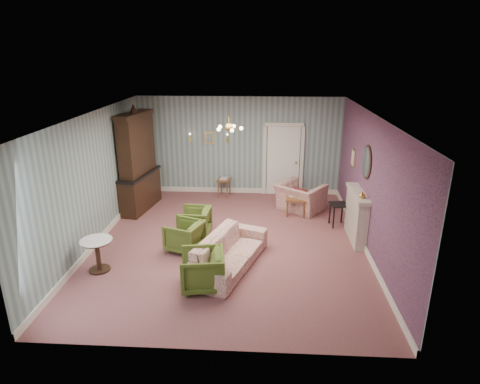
# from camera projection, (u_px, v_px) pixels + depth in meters

# --- Properties ---
(floor) EXTENTS (7.00, 7.00, 0.00)m
(floor) POSITION_uv_depth(u_px,v_px,m) (230.00, 243.00, 9.30)
(floor) COLOR #854D4E
(floor) RESTS_ON ground
(ceiling) EXTENTS (7.00, 7.00, 0.00)m
(ceiling) POSITION_uv_depth(u_px,v_px,m) (229.00, 115.00, 8.34)
(ceiling) COLOR white
(ceiling) RESTS_ON ground
(wall_back) EXTENTS (6.00, 0.00, 6.00)m
(wall_back) POSITION_uv_depth(u_px,v_px,m) (239.00, 146.00, 12.12)
(wall_back) COLOR slate
(wall_back) RESTS_ON ground
(wall_front) EXTENTS (6.00, 0.00, 6.00)m
(wall_front) POSITION_uv_depth(u_px,v_px,m) (208.00, 263.00, 5.53)
(wall_front) COLOR slate
(wall_front) RESTS_ON ground
(wall_left) EXTENTS (0.00, 7.00, 7.00)m
(wall_left) POSITION_uv_depth(u_px,v_px,m) (94.00, 180.00, 8.99)
(wall_left) COLOR slate
(wall_left) RESTS_ON ground
(wall_right) EXTENTS (0.00, 7.00, 7.00)m
(wall_right) POSITION_uv_depth(u_px,v_px,m) (371.00, 185.00, 8.66)
(wall_right) COLOR slate
(wall_right) RESTS_ON ground
(wall_right_floral) EXTENTS (0.00, 7.00, 7.00)m
(wall_right_floral) POSITION_uv_depth(u_px,v_px,m) (370.00, 185.00, 8.66)
(wall_right_floral) COLOR #AA556D
(wall_right_floral) RESTS_ON ground
(door) EXTENTS (1.12, 0.12, 2.16)m
(door) POSITION_uv_depth(u_px,v_px,m) (283.00, 159.00, 12.13)
(door) COLOR white
(door) RESTS_ON floor
(olive_chair_a) EXTENTS (0.83, 0.87, 0.80)m
(olive_chair_a) POSITION_uv_depth(u_px,v_px,m) (202.00, 268.00, 7.45)
(olive_chair_a) COLOR #4D6122
(olive_chair_a) RESTS_ON floor
(olive_chair_b) EXTENTS (0.86, 0.89, 0.72)m
(olive_chair_b) POSITION_uv_depth(u_px,v_px,m) (185.00, 235.00, 8.89)
(olive_chair_b) COLOR #4D6122
(olive_chair_b) RESTS_ON floor
(olive_chair_c) EXTENTS (0.70, 0.74, 0.72)m
(olive_chair_c) POSITION_uv_depth(u_px,v_px,m) (194.00, 220.00, 9.64)
(olive_chair_c) COLOR #4D6122
(olive_chair_c) RESTS_ON floor
(sofa_chintz) EXTENTS (1.35, 2.34, 0.88)m
(sofa_chintz) POSITION_uv_depth(u_px,v_px,m) (229.00, 247.00, 8.17)
(sofa_chintz) COLOR #963C41
(sofa_chintz) RESTS_ON floor
(wingback_chair) EXTENTS (1.36, 1.29, 1.00)m
(wingback_chair) POSITION_uv_depth(u_px,v_px,m) (300.00, 193.00, 11.05)
(wingback_chair) COLOR #963C41
(wingback_chair) RESTS_ON floor
(dresser) EXTENTS (0.85, 1.75, 2.80)m
(dresser) POSITION_uv_depth(u_px,v_px,m) (137.00, 159.00, 10.89)
(dresser) COLOR black
(dresser) RESTS_ON floor
(fireplace) EXTENTS (0.30, 1.40, 1.16)m
(fireplace) POSITION_uv_depth(u_px,v_px,m) (356.00, 216.00, 9.33)
(fireplace) COLOR beige
(fireplace) RESTS_ON floor
(mantel_vase) EXTENTS (0.15, 0.15, 0.15)m
(mantel_vase) POSITION_uv_depth(u_px,v_px,m) (362.00, 195.00, 8.74)
(mantel_vase) COLOR gold
(mantel_vase) RESTS_ON fireplace
(oval_mirror) EXTENTS (0.04, 0.76, 0.84)m
(oval_mirror) POSITION_uv_depth(u_px,v_px,m) (366.00, 162.00, 8.90)
(oval_mirror) COLOR white
(oval_mirror) RESTS_ON wall_right
(framed_print) EXTENTS (0.04, 0.34, 0.42)m
(framed_print) POSITION_uv_depth(u_px,v_px,m) (353.00, 158.00, 10.26)
(framed_print) COLOR gold
(framed_print) RESTS_ON wall_right
(coffee_table) EXTENTS (0.67, 1.03, 0.50)m
(coffee_table) POSITION_uv_depth(u_px,v_px,m) (297.00, 203.00, 11.03)
(coffee_table) COLOR brown
(coffee_table) RESTS_ON floor
(side_table_black) EXTENTS (0.45, 0.45, 0.59)m
(side_table_black) POSITION_uv_depth(u_px,v_px,m) (338.00, 215.00, 10.14)
(side_table_black) COLOR black
(side_table_black) RESTS_ON floor
(pedestal_table) EXTENTS (0.80, 0.80, 0.68)m
(pedestal_table) POSITION_uv_depth(u_px,v_px,m) (98.00, 255.00, 8.06)
(pedestal_table) COLOR black
(pedestal_table) RESTS_ON floor
(nesting_table) EXTENTS (0.41, 0.49, 0.58)m
(nesting_table) POSITION_uv_depth(u_px,v_px,m) (224.00, 187.00, 12.20)
(nesting_table) COLOR brown
(nesting_table) RESTS_ON floor
(gilt_mirror_back) EXTENTS (0.28, 0.06, 0.36)m
(gilt_mirror_back) POSITION_uv_depth(u_px,v_px,m) (209.00, 138.00, 12.05)
(gilt_mirror_back) COLOR gold
(gilt_mirror_back) RESTS_ON wall_back
(sconce_left) EXTENTS (0.16, 0.12, 0.30)m
(sconce_left) POSITION_uv_depth(u_px,v_px,m) (190.00, 138.00, 12.06)
(sconce_left) COLOR gold
(sconce_left) RESTS_ON wall_back
(sconce_right) EXTENTS (0.16, 0.12, 0.30)m
(sconce_right) POSITION_uv_depth(u_px,v_px,m) (227.00, 138.00, 12.00)
(sconce_right) COLOR gold
(sconce_right) RESTS_ON wall_back
(chandelier) EXTENTS (0.56, 0.56, 0.36)m
(chandelier) POSITION_uv_depth(u_px,v_px,m) (229.00, 128.00, 8.43)
(chandelier) COLOR gold
(chandelier) RESTS_ON ceiling
(burgundy_cushion) EXTENTS (0.41, 0.28, 0.39)m
(burgundy_cushion) POSITION_uv_depth(u_px,v_px,m) (299.00, 195.00, 10.91)
(burgundy_cushion) COLOR maroon
(burgundy_cushion) RESTS_ON wingback_chair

